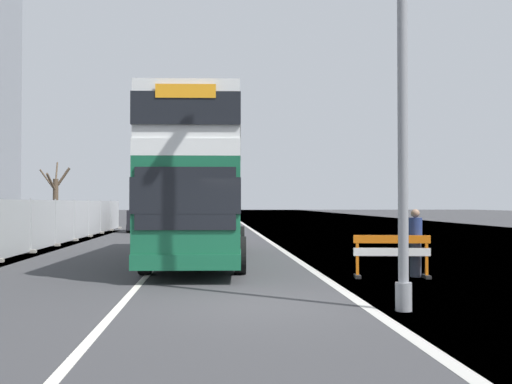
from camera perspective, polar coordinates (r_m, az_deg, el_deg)
The scene contains 10 objects.
ground at distance 11.11m, azimuth 2.50°, elevation -11.16°, with size 140.00×280.00×0.10m.
double_decker_bus at distance 18.70m, azimuth -5.42°, elevation 0.91°, with size 3.19×11.29×4.78m.
lamppost_foreground at distance 10.72m, azimuth 14.39°, elevation 13.56°, with size 0.29×0.70×9.69m.
roadworks_barrier at distance 14.87m, azimuth 13.38°, elevation -5.73°, with size 1.92×0.66×1.08m.
construction_site_fence at distance 29.80m, azimuth -17.71°, elevation -2.77°, with size 0.44×27.40×2.06m.
car_oncoming_near at distance 38.15m, azimuth -11.04°, elevation -2.37°, with size 1.90×4.34×2.17m.
car_receding_mid at distance 45.72m, azimuth -3.69°, elevation -2.13°, with size 2.07×3.84×2.22m.
car_receding_far at distance 52.07m, azimuth -4.63°, elevation -2.02°, with size 1.93×4.42×2.21m.
bare_tree_far_verge_near at distance 49.93m, azimuth -19.35°, elevation -0.43°, with size 2.53×2.68×5.33m.
pedestrian_at_kerb at distance 15.23m, azimuth 15.61°, elevation -4.89°, with size 0.34×0.34×1.73m.
Camera 1 is at (-0.78, -10.73, 1.90)m, focal length 40.13 mm.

